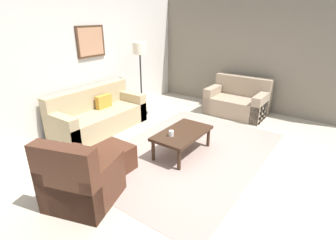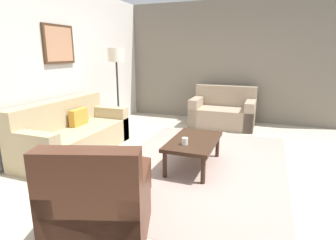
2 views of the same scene
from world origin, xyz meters
name	(u,v)px [view 1 (image 1 of 2)]	position (x,y,z in m)	size (l,w,h in m)	color
ground_plane	(188,152)	(0.00, 0.00, 0.00)	(8.00, 8.00, 0.00)	#B2A893
rear_partition	(85,59)	(0.00, 2.60, 1.40)	(6.00, 0.12, 2.80)	silver
stone_feature_panel	(254,53)	(3.00, 0.00, 1.40)	(0.12, 5.20, 2.80)	slate
area_rug	(188,152)	(0.00, 0.00, 0.00)	(3.53, 2.44, 0.01)	gray
couch_main	(97,116)	(-0.24, 2.12, 0.30)	(2.00, 0.86, 0.88)	tan
couch_loveseat	(238,102)	(2.44, 0.06, 0.30)	(0.91, 1.39, 0.88)	gray
armchair_leather	(80,184)	(-1.96, 0.40, 0.31)	(1.01, 1.01, 0.95)	#4C2819
ottoman	(112,159)	(-1.17, 0.66, 0.20)	(0.56, 0.56, 0.40)	#4C2819
coffee_table	(182,134)	(-0.07, 0.08, 0.36)	(1.10, 0.64, 0.41)	#382316
cup	(171,133)	(-0.32, 0.13, 0.46)	(0.08, 0.08, 0.10)	white
lamp_standing	(140,56)	(1.02, 1.95, 1.41)	(0.32, 0.32, 1.71)	black
framed_artwork	(91,42)	(0.12, 2.51, 1.76)	(0.69, 0.04, 0.64)	#472D1C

